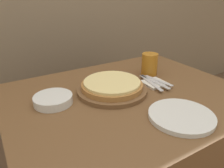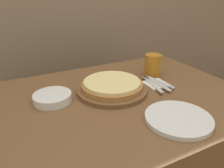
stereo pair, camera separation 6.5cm
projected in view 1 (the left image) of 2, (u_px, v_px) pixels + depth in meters
The scene contains 9 objects.
dining_table at pixel (126, 152), 1.18m from camera, with size 1.10×0.87×0.71m.
pizza_on_board at pixel (112, 87), 1.04m from camera, with size 0.34×0.34×0.06m.
beer_glass at pixel (150, 63), 1.23m from camera, with size 0.09×0.09×0.12m.
dinner_plate at pixel (181, 116), 0.84m from camera, with size 0.25×0.25×0.02m.
side_bowl at pixel (53, 100), 0.94m from camera, with size 0.17×0.17×0.04m.
napkin_stack at pixel (154, 83), 1.13m from camera, with size 0.11×0.11×0.01m.
fork at pixel (151, 83), 1.11m from camera, with size 0.05×0.21×0.00m.
dinner_knife at pixel (155, 82), 1.12m from camera, with size 0.03×0.21×0.00m.
spoon at pixel (158, 81), 1.14m from camera, with size 0.05×0.18×0.00m.
Camera 1 is at (-0.54, -0.75, 1.18)m, focal length 35.00 mm.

